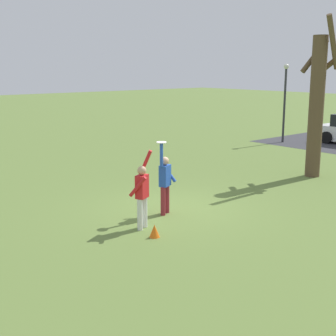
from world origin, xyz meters
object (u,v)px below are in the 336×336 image
at_px(person_catcher, 165,180).
at_px(frisbee_disc, 161,142).
at_px(field_cone_orange, 155,231).
at_px(person_defender, 142,192).
at_px(lamppost_by_lot, 285,95).
at_px(bare_tree_tall, 317,102).

bearing_deg(person_catcher, frisbee_disc, 0.00).
distance_m(frisbee_disc, field_cone_orange, 2.57).
bearing_deg(person_defender, person_catcher, -0.00).
bearing_deg(field_cone_orange, person_catcher, 132.29).
xyz_separation_m(person_defender, field_cone_orange, (0.71, -0.17, -0.82)).
bearing_deg(frisbee_disc, person_defender, -65.20).
bearing_deg(frisbee_disc, lamppost_by_lot, 113.60).
relative_size(person_catcher, frisbee_disc, 7.52).
bearing_deg(bare_tree_tall, lamppost_by_lot, 134.04).
relative_size(frisbee_disc, lamppost_by_lot, 0.06).
bearing_deg(lamppost_by_lot, frisbee_disc, -66.40).
distance_m(person_catcher, lamppost_by_lot, 14.78).
relative_size(person_defender, frisbee_disc, 7.39).
relative_size(bare_tree_tall, lamppost_by_lot, 1.39).
height_order(frisbee_disc, lamppost_by_lot, lamppost_by_lot).
relative_size(person_defender, field_cone_orange, 6.39).
relative_size(person_catcher, bare_tree_tall, 0.35).
bearing_deg(field_cone_orange, lamppost_by_lot, 115.70).
distance_m(frisbee_disc, lamppost_by_lot, 14.92).
distance_m(person_defender, bare_tree_tall, 8.86).
xyz_separation_m(lamppost_by_lot, field_cone_orange, (7.16, -14.87, -2.43)).
distance_m(person_catcher, person_defender, 1.37).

